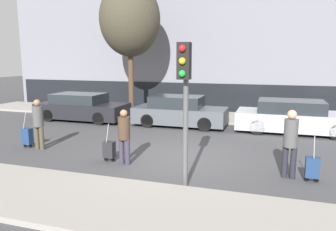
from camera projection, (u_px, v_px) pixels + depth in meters
ground_plane at (181, 157)px, 10.12m from camera, size 80.00×80.00×0.00m
sidewalk_near at (130, 206)px, 6.59m from camera, size 28.00×2.50×0.12m
sidewalk_far at (218, 117)px, 16.67m from camera, size 28.00×3.00×0.12m
parked_car_0 at (82, 108)px, 16.10m from camera, size 4.42×1.86×1.31m
parked_car_1 at (179, 112)px, 14.71m from camera, size 4.12×1.75×1.36m
parked_car_2 at (294, 117)px, 13.37m from camera, size 4.65×1.91×1.33m
pedestrian_left at (38, 121)px, 10.82m from camera, size 0.35×0.34×1.68m
trolley_left at (27, 136)px, 11.14m from camera, size 0.34×0.29×1.21m
pedestrian_center at (124, 134)px, 9.28m from camera, size 0.35×0.34×1.59m
trolley_center at (109, 150)px, 9.63m from camera, size 0.34×0.29×1.14m
pedestrian_right at (290, 140)px, 8.18m from camera, size 0.35×0.34×1.75m
trolley_right at (312, 167)px, 8.01m from camera, size 0.34×0.29×1.17m
traffic_light at (185, 86)px, 7.27m from camera, size 0.28×0.47×3.35m
bare_tree_near_crossing at (130, 19)px, 16.67m from camera, size 3.11×3.11×6.77m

